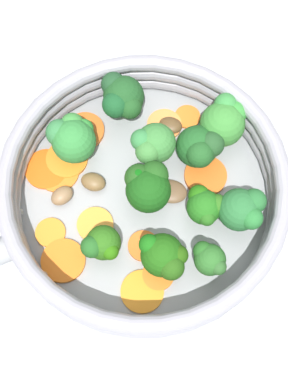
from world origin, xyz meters
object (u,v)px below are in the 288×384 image
at_px(carrot_slice_2, 64,262).
at_px(carrot_slice_5, 143,246).
at_px(carrot_slice_3, 142,291).
at_px(broccoli_floret_6, 102,244).
at_px(mushroom_piece_0, 171,125).
at_px(mushroom_piece_2, 93,182).
at_px(carrot_slice_6, 158,275).
at_px(carrot_slice_1, 205,176).
at_px(carrot_slice_7, 85,130).
at_px(broccoli_floret_8, 225,120).
at_px(mushroom_piece_3, 62,196).
at_px(carrot_slice_11, 164,125).
at_px(carrot_slice_12, 95,225).
at_px(broccoli_floret_4, 205,206).
at_px(broccoli_floret_10, 147,186).
at_px(carrot_slice_8, 187,117).
at_px(carrot_slice_4, 50,233).
at_px(broccoli_floret_3, 208,260).
at_px(broccoli_floret_7, 122,98).
at_px(broccoli_floret_0, 198,146).
at_px(mushroom_piece_1, 171,191).
at_px(broccoli_floret_5, 242,210).
at_px(broccoli_floret_9, 153,144).
at_px(skillet, 144,199).
at_px(carrot_slice_10, 46,169).
at_px(broccoli_floret_1, 164,256).
at_px(carrot_slice_0, 67,159).
at_px(broccoli_floret_2, 72,137).

height_order(carrot_slice_2, carrot_slice_5, same).
height_order(carrot_slice_3, broccoli_floret_6, broccoli_floret_6).
xyz_separation_m(mushroom_piece_0, mushroom_piece_2, (0.10, -0.00, 0.00)).
bearing_deg(carrot_slice_6, carrot_slice_1, -156.09).
relative_size(carrot_slice_2, carrot_slice_7, 1.04).
bearing_deg(broccoli_floret_8, carrot_slice_3, 23.38).
height_order(carrot_slice_2, mushroom_piece_3, mushroom_piece_3).
bearing_deg(carrot_slice_11, carrot_slice_12, 17.57).
height_order(broccoli_floret_4, broccoli_floret_10, broccoli_floret_10).
xyz_separation_m(carrot_slice_7, carrot_slice_11, (-0.07, 0.05, -0.00)).
bearing_deg(carrot_slice_8, carrot_slice_2, 11.67).
relative_size(carrot_slice_3, carrot_slice_4, 1.38).
bearing_deg(carrot_slice_12, broccoli_floret_3, 118.48).
relative_size(broccoli_floret_10, mushroom_piece_2, 2.13).
relative_size(carrot_slice_2, carrot_slice_6, 1.40).
xyz_separation_m(carrot_slice_11, broccoli_floret_4, (0.04, 0.10, 0.02)).
xyz_separation_m(broccoli_floret_7, broccoli_floret_10, (0.04, 0.09, 0.00)).
relative_size(carrot_slice_2, carrot_slice_3, 1.04).
height_order(carrot_slice_8, broccoli_floret_0, broccoli_floret_0).
xyz_separation_m(carrot_slice_6, mushroom_piece_1, (-0.07, -0.06, 0.00)).
distance_m(carrot_slice_3, carrot_slice_7, 0.18).
height_order(carrot_slice_8, broccoli_floret_5, broccoli_floret_5).
relative_size(carrot_slice_5, broccoli_floret_9, 0.60).
bearing_deg(broccoli_floret_7, carrot_slice_3, 55.90).
bearing_deg(broccoli_floret_0, broccoli_floret_9, -40.09).
height_order(skillet, carrot_slice_8, carrot_slice_8).
bearing_deg(carrot_slice_3, mushroom_piece_2, -105.97).
xyz_separation_m(carrot_slice_7, broccoli_floret_10, (-0.00, 0.10, 0.03)).
distance_m(carrot_slice_3, carrot_slice_8, 0.20).
bearing_deg(carrot_slice_10, broccoli_floret_4, 122.65).
height_order(carrot_slice_5, broccoli_floret_1, broccoli_floret_1).
bearing_deg(skillet, broccoli_floret_4, 122.07).
height_order(carrot_slice_12, broccoli_floret_6, broccoli_floret_6).
bearing_deg(broccoli_floret_3, carrot_slice_0, -79.50).
relative_size(broccoli_floret_5, broccoli_floret_9, 1.00).
bearing_deg(broccoli_floret_8, carrot_slice_12, -2.22).
bearing_deg(broccoli_floret_2, broccoli_floret_5, 114.71).
height_order(carrot_slice_1, broccoli_floret_6, broccoli_floret_6).
xyz_separation_m(broccoli_floret_7, broccoli_floret_8, (-0.06, 0.09, -0.00)).
bearing_deg(broccoli_floret_8, carrot_slice_10, -27.59).
bearing_deg(carrot_slice_12, broccoli_floret_5, 142.15).
distance_m(broccoli_floret_8, mushroom_piece_1, 0.09).
distance_m(carrot_slice_0, carrot_slice_3, 0.16).
xyz_separation_m(carrot_slice_4, broccoli_floret_9, (-0.13, 0.00, 0.03)).
height_order(carrot_slice_1, carrot_slice_8, carrot_slice_1).
height_order(broccoli_floret_6, mushroom_piece_0, broccoli_floret_6).
xyz_separation_m(carrot_slice_11, mushroom_piece_2, (0.10, 0.00, 0.01)).
distance_m(carrot_slice_8, broccoli_floret_7, 0.08).
bearing_deg(carrot_slice_4, carrot_slice_10, -123.11).
bearing_deg(broccoli_floret_7, carrot_slice_11, 121.59).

